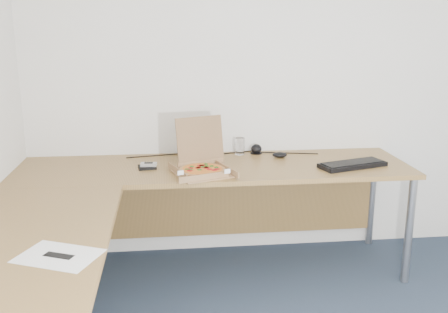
{
  "coord_description": "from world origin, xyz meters",
  "views": [
    {
      "loc": [
        -0.78,
        -1.72,
        1.61
      ],
      "look_at": [
        -0.45,
        1.28,
        0.82
      ],
      "focal_mm": 40.8,
      "sensor_mm": 36.0,
      "label": 1
    }
  ],
  "objects": [
    {
      "name": "keyboard",
      "position": [
        0.37,
        1.27,
        0.74
      ],
      "size": [
        0.46,
        0.28,
        0.03
      ],
      "primitive_type": "cube",
      "rotation": [
        0.0,
        0.0,
        0.3
      ],
      "color": "black",
      "rests_on": "desk"
    },
    {
      "name": "cable_bundle",
      "position": [
        -0.44,
        1.68,
        0.73
      ],
      "size": [
        0.64,
        0.13,
        0.01
      ],
      "primitive_type": null,
      "rotation": [
        0.0,
        0.0,
        0.14
      ],
      "color": "black",
      "rests_on": "desk"
    },
    {
      "name": "desk",
      "position": [
        -0.82,
        0.97,
        0.7
      ],
      "size": [
        2.5,
        2.2,
        0.73
      ],
      "color": "olive",
      "rests_on": "ground"
    },
    {
      "name": "pizza_box",
      "position": [
        -0.59,
        1.24,
        0.77
      ],
      "size": [
        0.31,
        0.36,
        0.32
      ],
      "rotation": [
        0.0,
        0.0,
        0.34
      ],
      "color": "#9A714A",
      "rests_on": "desk"
    },
    {
      "name": "mouse",
      "position": [
        -0.04,
        1.56,
        0.75
      ],
      "size": [
        0.11,
        0.09,
        0.04
      ],
      "primitive_type": "ellipsoid",
      "rotation": [
        0.0,
        0.0,
        -0.26
      ],
      "color": "black",
      "rests_on": "desk"
    },
    {
      "name": "phone",
      "position": [
        -0.91,
        1.37,
        0.76
      ],
      "size": [
        0.1,
        0.06,
        0.02
      ],
      "primitive_type": "cube",
      "rotation": [
        0.0,
        0.0,
        -0.09
      ],
      "color": "#B2B5BA",
      "rests_on": "wallet"
    },
    {
      "name": "dome_speaker",
      "position": [
        -0.18,
        1.68,
        0.77
      ],
      "size": [
        0.08,
        0.08,
        0.07
      ],
      "primitive_type": "ellipsoid",
      "color": "black",
      "rests_on": "desk"
    },
    {
      "name": "wallet",
      "position": [
        -0.92,
        1.38,
        0.74
      ],
      "size": [
        0.12,
        0.11,
        0.02
      ],
      "primitive_type": "cube",
      "rotation": [
        0.0,
        0.0,
        0.16
      ],
      "color": "black",
      "rests_on": "desk"
    },
    {
      "name": "paper_sheet",
      "position": [
        -1.23,
        0.17,
        0.73
      ],
      "size": [
        0.37,
        0.32,
        0.0
      ],
      "primitive_type": "cube",
      "rotation": [
        0.0,
        0.0,
        -0.41
      ],
      "color": "white",
      "rests_on": "desk"
    },
    {
      "name": "room_shell",
      "position": [
        0.0,
        0.0,
        1.25
      ],
      "size": [
        3.5,
        3.5,
        2.5
      ],
      "primitive_type": null,
      "color": "white",
      "rests_on": "ground"
    },
    {
      "name": "drinking_glass",
      "position": [
        -0.3,
        1.67,
        0.79
      ],
      "size": [
        0.07,
        0.07,
        0.12
      ],
      "primitive_type": "cylinder",
      "color": "white",
      "rests_on": "desk"
    }
  ]
}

